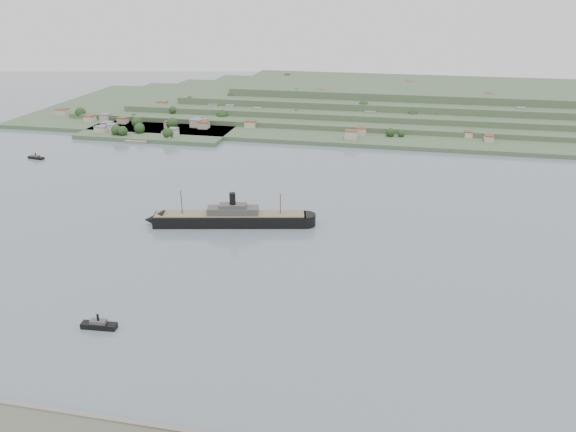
# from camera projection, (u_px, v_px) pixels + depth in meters

# --- Properties ---
(ground) EXTENTS (1400.00, 1400.00, 0.00)m
(ground) POSITION_uv_depth(u_px,v_px,m) (308.00, 252.00, 323.81)
(ground) COLOR slate
(ground) RESTS_ON ground
(far_peninsula) EXTENTS (760.00, 309.00, 30.00)m
(far_peninsula) POSITION_uv_depth(u_px,v_px,m) (387.00, 103.00, 669.85)
(far_peninsula) COLOR #3E5438
(far_peninsula) RESTS_ON ground
(steamship) EXTENTS (109.05, 33.96, 26.40)m
(steamship) POSITION_uv_depth(u_px,v_px,m) (226.00, 218.00, 358.49)
(steamship) COLOR black
(steamship) RESTS_ON ground
(tugboat) EXTENTS (16.36, 5.45, 7.24)m
(tugboat) POSITION_uv_depth(u_px,v_px,m) (99.00, 325.00, 251.62)
(tugboat) COLOR black
(tugboat) RESTS_ON ground
(ferry_west) EXTENTS (15.79, 6.52, 5.74)m
(ferry_west) POSITION_uv_depth(u_px,v_px,m) (36.00, 157.00, 497.01)
(ferry_west) COLOR black
(ferry_west) RESTS_ON ground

